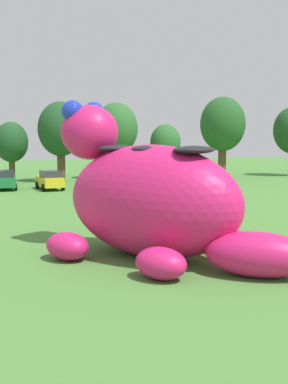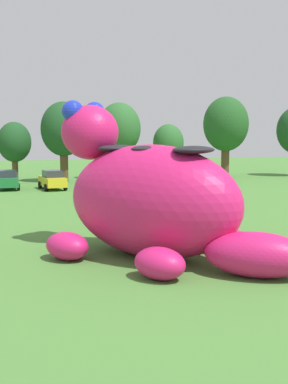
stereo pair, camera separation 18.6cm
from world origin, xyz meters
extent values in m
plane|color=#4C8438|center=(0.00, 0.00, 0.00)|extent=(160.00, 160.00, 0.00)
ellipsoid|color=#E01E6B|center=(-0.24, -0.27, 2.21)|extent=(7.73, 8.69, 4.42)
ellipsoid|color=#E01E6B|center=(-2.16, 2.46, 4.89)|extent=(3.39, 3.44, 2.33)
sphere|color=#1E33CC|center=(-2.89, 2.38, 5.77)|extent=(0.93, 0.93, 0.93)
sphere|color=#1E33CC|center=(-1.84, 3.12, 5.77)|extent=(0.93, 0.93, 0.93)
ellipsoid|color=black|center=(-1.26, 1.18, 4.24)|extent=(2.26, 2.17, 0.29)
ellipsoid|color=black|center=(-0.24, -0.27, 4.24)|extent=(2.26, 2.17, 0.29)
ellipsoid|color=black|center=(0.89, -1.88, 4.24)|extent=(2.26, 2.17, 0.29)
ellipsoid|color=#E01E6B|center=(-3.49, 0.09, 0.54)|extent=(2.19, 2.32, 1.08)
ellipsoid|color=#E01E6B|center=(0.52, 2.91, 0.54)|extent=(2.19, 2.32, 1.08)
ellipsoid|color=#E01E6B|center=(-0.85, -3.34, 0.54)|extent=(2.19, 2.32, 1.08)
ellipsoid|color=#E01E6B|center=(2.85, -0.74, 0.54)|extent=(2.19, 2.32, 1.08)
ellipsoid|color=#E01E6B|center=(2.36, -3.97, 0.77)|extent=(3.91, 3.47, 1.55)
cube|color=#1E7238|center=(-5.57, 26.61, 0.72)|extent=(1.78, 4.13, 0.80)
cube|color=#2D333D|center=(-5.56, 26.46, 1.42)|extent=(1.53, 2.00, 0.60)
cylinder|color=black|center=(-4.74, 27.89, 0.32)|extent=(0.25, 0.64, 0.64)
cylinder|color=black|center=(-4.69, 25.35, 0.32)|extent=(0.25, 0.64, 0.64)
cube|color=yellow|center=(-1.75, 25.48, 0.72)|extent=(2.24, 4.29, 0.80)
cube|color=#2D333D|center=(-1.73, 25.33, 1.42)|extent=(1.75, 2.15, 0.60)
cylinder|color=black|center=(-2.76, 26.63, 0.32)|extent=(0.32, 0.67, 0.64)
cylinder|color=black|center=(-1.08, 26.86, 0.32)|extent=(0.32, 0.67, 0.64)
cylinder|color=black|center=(-2.42, 24.11, 0.32)|extent=(0.32, 0.67, 0.64)
cylinder|color=black|center=(-0.73, 24.34, 0.32)|extent=(0.32, 0.67, 0.64)
cube|color=#B2231E|center=(4.44, 29.41, 1.40)|extent=(2.23, 2.05, 1.90)
cube|color=silver|center=(4.88, 26.24, 1.70)|extent=(2.70, 4.84, 2.50)
cylinder|color=black|center=(3.45, 29.28, 0.45)|extent=(0.40, 0.93, 0.90)
cylinder|color=black|center=(5.43, 29.55, 0.45)|extent=(0.40, 0.93, 0.90)
cylinder|color=black|center=(4.06, 24.50, 0.45)|extent=(0.40, 0.93, 0.90)
cylinder|color=black|center=(6.14, 24.79, 0.45)|extent=(0.40, 0.93, 0.90)
cylinder|color=brown|center=(-4.77, 34.75, 1.09)|extent=(0.62, 0.62, 2.19)
ellipsoid|color=#1E4C23|center=(-4.77, 34.75, 4.11)|extent=(3.50, 3.50, 4.20)
cylinder|color=brown|center=(0.12, 32.53, 1.45)|extent=(0.83, 0.83, 2.90)
ellipsoid|color=#1E4C23|center=(0.12, 32.53, 5.46)|extent=(4.65, 4.65, 5.58)
cylinder|color=brown|center=(6.40, 34.29, 1.48)|extent=(0.84, 0.84, 2.95)
ellipsoid|color=#2D662D|center=(6.40, 34.29, 5.55)|extent=(4.72, 4.72, 5.67)
cylinder|color=brown|center=(11.79, 33.41, 1.07)|extent=(0.61, 0.61, 2.13)
ellipsoid|color=#2D662D|center=(11.79, 33.41, 4.01)|extent=(3.41, 3.41, 4.09)
cylinder|color=brown|center=(18.80, 33.56, 1.62)|extent=(0.93, 0.93, 3.25)
ellipsoid|color=#235623|center=(18.80, 33.56, 6.10)|extent=(5.20, 5.20, 6.23)
cylinder|color=#726656|center=(3.71, 11.28, 0.44)|extent=(0.26, 0.26, 0.88)
cube|color=red|center=(3.71, 11.28, 1.18)|extent=(0.38, 0.22, 0.60)
sphere|color=beige|center=(3.71, 11.28, 1.60)|extent=(0.22, 0.22, 0.22)
cylinder|color=black|center=(1.20, 19.71, 0.44)|extent=(0.26, 0.26, 0.88)
cube|color=gold|center=(1.20, 19.71, 1.18)|extent=(0.38, 0.22, 0.60)
sphere|color=#9E7051|center=(1.20, 19.71, 1.60)|extent=(0.22, 0.22, 0.22)
cylinder|color=black|center=(2.97, 6.55, 0.44)|extent=(0.26, 0.26, 0.88)
cube|color=gold|center=(2.97, 6.55, 1.18)|extent=(0.38, 0.22, 0.60)
sphere|color=brown|center=(2.97, 6.55, 1.60)|extent=(0.22, 0.22, 0.22)
camera|label=1|loc=(-5.83, -18.39, 4.74)|focal=45.77mm
camera|label=2|loc=(-5.65, -18.44, 4.74)|focal=45.77mm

